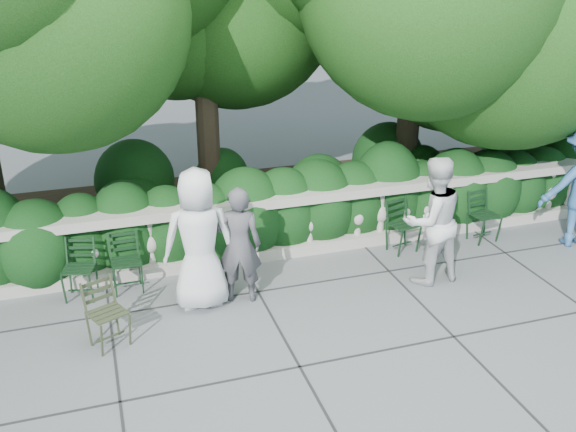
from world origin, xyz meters
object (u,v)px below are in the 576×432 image
object	(u,v)px
chair_f	(487,244)
chair_weathered	(117,350)
person_woman_grey	(239,245)
person_businessman	(199,240)
chair_a	(130,295)
person_casual_man	(432,221)
chair_c	(80,303)
chair_e	(407,254)

from	to	relation	value
chair_f	chair_weathered	bearing A→B (deg)	-176.56
chair_weathered	person_woman_grey	bearing A→B (deg)	-0.36
chair_weathered	person_woman_grey	xyz separation A→B (m)	(1.69, 0.72, 0.81)
chair_f	person_businessman	distance (m)	4.84
chair_a	person_casual_man	xyz separation A→B (m)	(4.10, -0.84, 0.92)
chair_f	chair_weathered	xyz separation A→B (m)	(-5.89, -1.20, 0.00)
chair_f	person_casual_man	size ratio (longest dim) A/B	0.46
chair_weathered	chair_c	bearing A→B (deg)	83.79
chair_a	person_woman_grey	xyz separation A→B (m)	(1.42, -0.55, 0.81)
chair_c	chair_f	size ratio (longest dim) A/B	1.00
chair_f	person_woman_grey	xyz separation A→B (m)	(-4.20, -0.48, 0.81)
chair_f	chair_weathered	world-z (taller)	same
chair_e	person_casual_man	distance (m)	1.23
chair_c	chair_f	world-z (taller)	same
chair_c	person_casual_man	size ratio (longest dim) A/B	0.46
chair_weathered	person_casual_man	distance (m)	4.49
person_businessman	person_woman_grey	world-z (taller)	person_businessman
chair_a	chair_e	bearing A→B (deg)	-1.69
chair_c	person_businessman	distance (m)	1.90
person_businessman	person_casual_man	world-z (taller)	person_businessman
person_businessman	chair_f	bearing A→B (deg)	-172.22
chair_f	person_businessman	world-z (taller)	person_businessman
person_businessman	person_woman_grey	size ratio (longest dim) A/B	1.18
person_woman_grey	chair_a	bearing A→B (deg)	-4.77
chair_e	person_woman_grey	distance (m)	2.96
chair_a	chair_f	xyz separation A→B (m)	(5.63, -0.07, 0.00)
chair_e	chair_f	bearing A→B (deg)	-13.92
chair_c	chair_e	distance (m)	4.88
chair_f	person_businessman	xyz separation A→B (m)	(-4.72, -0.46, 0.95)
chair_f	person_businessman	bearing A→B (deg)	177.45
person_woman_grey	chair_weathered	bearing A→B (deg)	39.57
person_woman_grey	chair_f	bearing A→B (deg)	-157.03
chair_f	chair_weathered	size ratio (longest dim) A/B	1.00
chair_a	chair_f	distance (m)	5.63
person_woman_grey	person_casual_man	world-z (taller)	person_casual_man
chair_c	person_businessman	xyz separation A→B (m)	(1.57, -0.52, 0.95)
chair_a	person_casual_man	size ratio (longest dim) A/B	0.46
chair_f	person_casual_man	xyz separation A→B (m)	(-1.53, -0.76, 0.92)
chair_c	chair_weathered	distance (m)	1.33
person_woman_grey	person_casual_man	bearing A→B (deg)	-169.60
chair_c	person_casual_man	bearing A→B (deg)	4.56
person_casual_man	chair_e	bearing A→B (deg)	-103.97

